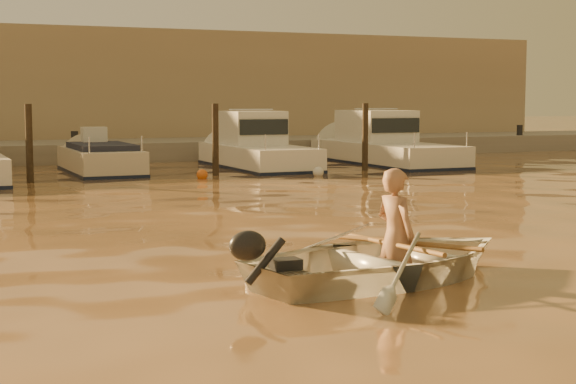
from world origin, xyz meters
name	(u,v)px	position (x,y,z in m)	size (l,w,h in m)	color
ground_plane	(203,285)	(0.00, 0.00, 0.00)	(160.00, 160.00, 0.00)	brown
dinghy	(389,259)	(2.11, -0.57, 0.25)	(2.56, 3.59, 0.74)	silver
person	(396,236)	(2.21, -0.55, 0.51)	(0.59, 0.39, 1.62)	#A06E50
outboard_motor	(284,271)	(0.64, -0.88, 0.28)	(0.90, 0.40, 0.70)	black
oar_port	(405,243)	(2.35, -0.51, 0.42)	(0.06, 0.06, 2.10)	brown
oar_starboard	(392,244)	(2.16, -0.56, 0.42)	(0.06, 0.06, 2.10)	brown
moored_boat_3	(101,165)	(2.04, 16.00, 0.22)	(1.76, 5.20, 0.95)	beige
moored_boat_4	(258,148)	(6.92, 16.00, 0.62)	(2.06, 6.42, 1.75)	white
moored_boat_5	(386,145)	(11.46, 16.00, 0.62)	(2.28, 7.65, 1.75)	silver
piling_2	(29,147)	(-0.20, 13.80, 0.90)	(0.18, 0.18, 2.20)	#2D2319
piling_3	(215,143)	(4.80, 13.80, 0.90)	(0.18, 0.18, 2.20)	#2D2319
piling_4	(365,140)	(9.50, 13.80, 0.90)	(0.18, 0.18, 2.20)	#2D2319
fender_d	(202,175)	(4.18, 13.09, 0.10)	(0.30, 0.30, 0.30)	orange
fender_e	(318,172)	(7.42, 12.66, 0.10)	(0.30, 0.30, 0.30)	silver
quay	(7,158)	(0.00, 21.50, 0.15)	(52.00, 4.00, 1.00)	gray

